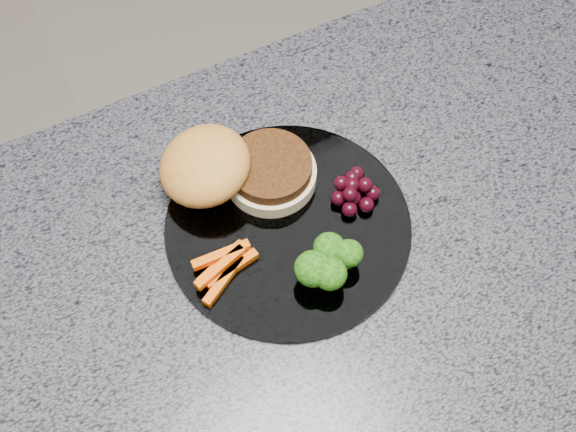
% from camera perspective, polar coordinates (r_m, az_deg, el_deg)
% --- Properties ---
extents(countertop, '(1.20, 0.60, 0.04)m').
position_cam_1_polar(countertop, '(0.82, -4.52, -7.58)').
color(countertop, '#4B4B56').
rests_on(countertop, island_cabinet).
extents(plate, '(0.26, 0.26, 0.01)m').
position_cam_1_polar(plate, '(0.84, 0.00, -0.78)').
color(plate, white).
rests_on(plate, countertop).
extents(burger, '(0.19, 0.15, 0.05)m').
position_cam_1_polar(burger, '(0.85, -4.25, 3.27)').
color(burger, beige).
rests_on(burger, plate).
extents(carrot_sticks, '(0.07, 0.05, 0.02)m').
position_cam_1_polar(carrot_sticks, '(0.81, -4.61, -3.63)').
color(carrot_sticks, '#D85003').
rests_on(carrot_sticks, plate).
extents(broccoli, '(0.07, 0.06, 0.04)m').
position_cam_1_polar(broccoli, '(0.79, 2.79, -3.37)').
color(broccoli, olive).
rests_on(broccoli, plate).
extents(grape_bunch, '(0.05, 0.06, 0.03)m').
position_cam_1_polar(grape_bunch, '(0.85, 4.73, 1.85)').
color(grape_bunch, black).
rests_on(grape_bunch, plate).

